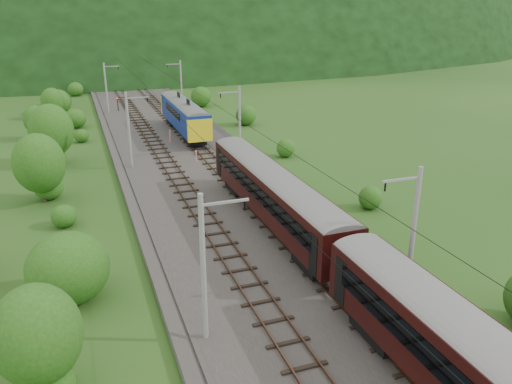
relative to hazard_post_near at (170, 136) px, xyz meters
name	(u,v)px	position (x,y,z in m)	size (l,w,h in m)	color
ground	(313,318)	(0.32, -40.79, -1.13)	(600.00, 600.00, 0.00)	#214816
railbed	(253,242)	(0.32, -30.79, -0.98)	(14.00, 220.00, 0.30)	#38332D
track_left	(222,245)	(-2.08, -30.79, -0.76)	(2.40, 220.00, 0.27)	#503122
track_right	(283,235)	(2.72, -30.79, -0.76)	(2.40, 220.00, 0.27)	#503122
catenary_left	(129,128)	(-5.80, -8.79, 3.37)	(2.54, 192.28, 8.00)	gray
catenary_right	(239,120)	(6.44, -8.79, 3.37)	(2.54, 192.28, 8.00)	gray
overhead_wires	(253,152)	(0.32, -30.79, 5.97)	(4.83, 198.00, 0.03)	black
mountain_main	(91,43)	(0.32, 219.21, -1.13)	(504.00, 360.00, 244.00)	black
hazard_post_near	(170,136)	(0.00, 0.00, 0.00)	(0.18, 0.18, 1.66)	red
hazard_post_far	(196,157)	(1.02, -9.90, -0.13)	(0.15, 0.15, 1.41)	red
signal	(118,103)	(-4.23, 23.94, 0.48)	(0.25, 0.25, 2.24)	black
vegetation_left	(43,198)	(-14.08, -23.03, 1.61)	(13.61, 146.33, 7.09)	#275115
vegetation_right	(380,202)	(11.84, -29.70, 0.34)	(6.74, 105.89, 3.22)	#275115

